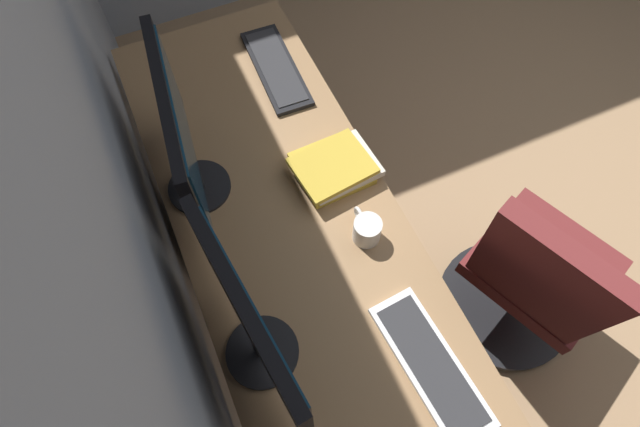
# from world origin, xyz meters

# --- Properties ---
(floor_plane) EXTENTS (5.25, 5.25, 0.00)m
(floor_plane) POSITION_xyz_m (0.00, 0.00, 0.00)
(floor_plane) COLOR #9E7A56
(wall_back) EXTENTS (4.98, 0.10, 2.60)m
(wall_back) POSITION_xyz_m (0.00, 1.97, 1.30)
(wall_back) COLOR #8C939E
(wall_back) RESTS_ON ground
(desk) EXTENTS (2.14, 0.68, 0.73)m
(desk) POSITION_xyz_m (0.18, 1.57, 0.66)
(desk) COLOR #936D47
(desk) RESTS_ON ground
(drawer_pedestal) EXTENTS (0.40, 0.51, 0.69)m
(drawer_pedestal) POSITION_xyz_m (0.50, 1.59, 0.35)
(drawer_pedestal) COLOR #936D47
(drawer_pedestal) RESTS_ON ground
(monitor_primary) EXTENTS (0.52, 0.20, 0.47)m
(monitor_primary) POSITION_xyz_m (-0.05, 1.79, 1.00)
(monitor_primary) COLOR black
(monitor_primary) RESTS_ON desk
(monitor_secondary) EXTENTS (0.55, 0.20, 0.46)m
(monitor_secondary) POSITION_xyz_m (0.53, 1.78, 0.99)
(monitor_secondary) COLOR black
(monitor_secondary) RESTS_ON desk
(keyboard_main) EXTENTS (0.43, 0.17, 0.02)m
(keyboard_main) POSITION_xyz_m (-0.26, 1.39, 0.74)
(keyboard_main) COLOR silver
(keyboard_main) RESTS_ON desk
(keyboard_spare) EXTENTS (0.42, 0.16, 0.02)m
(keyboard_spare) POSITION_xyz_m (0.90, 1.37, 0.74)
(keyboard_spare) COLOR black
(keyboard_spare) RESTS_ON desk
(book_stack_near) EXTENTS (0.24, 0.28, 0.07)m
(book_stack_near) POSITION_xyz_m (0.40, 1.36, 0.76)
(book_stack_near) COLOR gold
(book_stack_near) RESTS_ON desk
(coffee_mug) EXTENTS (0.12, 0.08, 0.09)m
(coffee_mug) POSITION_xyz_m (0.16, 1.37, 0.77)
(coffee_mug) COLOR silver
(coffee_mug) RESTS_ON desk
(office_chair) EXTENTS (0.57, 0.61, 0.97)m
(office_chair) POSITION_xyz_m (-0.13, 0.85, 0.46)
(office_chair) COLOR maroon
(office_chair) RESTS_ON ground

